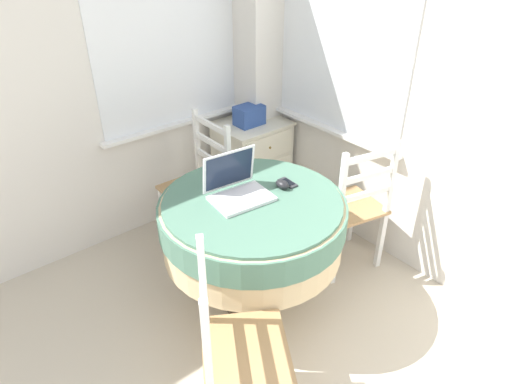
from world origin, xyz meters
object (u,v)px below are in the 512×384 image
object	(u,v)px
cell_phone	(288,183)
storage_box	(249,115)
laptop	(237,188)
computer_mouse	(282,184)
round_dining_table	(252,223)
corner_cabinet	(252,163)
dining_chair_near_right_window	(351,208)
dining_chair_camera_near	(236,349)
dining_chair_near_back_window	(200,187)

from	to	relation	value
cell_phone	storage_box	bearing A→B (deg)	63.55
laptop	cell_phone	world-z (taller)	laptop
laptop	computer_mouse	distance (m)	0.27
computer_mouse	laptop	bearing A→B (deg)	159.55
round_dining_table	corner_cabinet	bearing A→B (deg)	50.95
round_dining_table	computer_mouse	world-z (taller)	computer_mouse
laptop	dining_chair_near_right_window	bearing A→B (deg)	-14.61
dining_chair_camera_near	corner_cabinet	distance (m)	1.97
laptop	round_dining_table	bearing A→B (deg)	-64.11
dining_chair_near_back_window	dining_chair_camera_near	distance (m)	1.43
cell_phone	laptop	bearing A→B (deg)	165.99
dining_chair_camera_near	cell_phone	bearing A→B (deg)	33.89
round_dining_table	storage_box	size ratio (longest dim) A/B	4.91
computer_mouse	corner_cabinet	distance (m)	1.18
dining_chair_near_right_window	storage_box	world-z (taller)	dining_chair_near_right_window
corner_cabinet	dining_chair_near_right_window	bearing A→B (deg)	-91.78
dining_chair_near_back_window	corner_cabinet	distance (m)	0.68
dining_chair_near_right_window	round_dining_table	bearing A→B (deg)	170.79
dining_chair_near_back_window	dining_chair_near_right_window	bearing A→B (deg)	-54.73
round_dining_table	dining_chair_near_right_window	xyz separation A→B (m)	(0.73, -0.12, -0.15)
dining_chair_near_right_window	laptop	bearing A→B (deg)	165.39
computer_mouse	corner_cabinet	size ratio (longest dim) A/B	0.13
laptop	dining_chair_near_back_window	distance (m)	0.77
cell_phone	dining_chair_near_right_window	bearing A→B (deg)	-15.01
round_dining_table	cell_phone	xyz separation A→B (m)	(0.27, 0.01, 0.16)
cell_phone	storage_box	xyz separation A→B (m)	(0.46, 0.92, 0.01)
storage_box	laptop	bearing A→B (deg)	-132.22
storage_box	dining_chair_camera_near	bearing A→B (deg)	-130.77
corner_cabinet	storage_box	bearing A→B (deg)	-160.82
laptop	dining_chair_near_back_window	world-z (taller)	laptop
round_dining_table	computer_mouse	size ratio (longest dim) A/B	11.39
storage_box	dining_chair_near_right_window	bearing A→B (deg)	-89.85
laptop	corner_cabinet	size ratio (longest dim) A/B	0.49
dining_chair_camera_near	corner_cabinet	bearing A→B (deg)	48.68
round_dining_table	dining_chair_near_right_window	world-z (taller)	dining_chair_near_right_window
laptop	computer_mouse	world-z (taller)	laptop
round_dining_table	laptop	distance (m)	0.22
computer_mouse	cell_phone	size ratio (longest dim) A/B	0.74
dining_chair_camera_near	dining_chair_near_back_window	bearing A→B (deg)	62.73
round_dining_table	laptop	bearing A→B (deg)	115.89
laptop	computer_mouse	bearing A→B (deg)	-20.45
computer_mouse	cell_phone	bearing A→B (deg)	15.82
corner_cabinet	storage_box	distance (m)	0.43
computer_mouse	corner_cabinet	xyz separation A→B (m)	(0.55, 0.95, -0.43)
cell_phone	dining_chair_near_back_window	bearing A→B (deg)	101.17
computer_mouse	dining_chair_camera_near	distance (m)	0.97
computer_mouse	dining_chair_camera_near	size ratio (longest dim) A/B	0.10
cell_phone	dining_chair_camera_near	distance (m)	1.01
round_dining_table	cell_phone	size ratio (longest dim) A/B	8.44
round_dining_table	cell_phone	world-z (taller)	cell_phone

